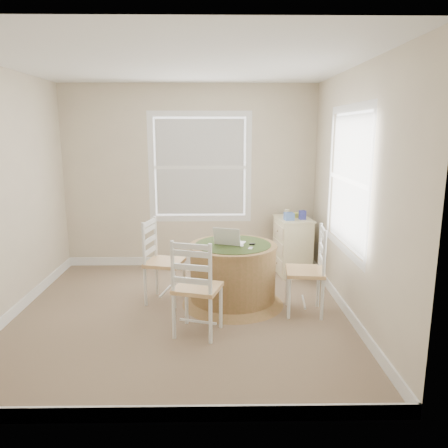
{
  "coord_description": "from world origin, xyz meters",
  "views": [
    {
      "loc": [
        0.4,
        -4.45,
        1.96
      ],
      "look_at": [
        0.47,
        0.45,
        0.91
      ],
      "focal_mm": 35.0,
      "sensor_mm": 36.0,
      "label": 1
    }
  ],
  "objects": [
    {
      "name": "cup_cream",
      "position": [
        1.37,
        1.55,
        0.83
      ],
      "size": [
        0.07,
        0.07,
        0.09
      ],
      "primitive_type": "cylinder",
      "color": "beige",
      "rests_on": "corner_chest"
    },
    {
      "name": "tissue_box",
      "position": [
        1.35,
        1.25,
        0.84
      ],
      "size": [
        0.13,
        0.13,
        0.1
      ],
      "primitive_type": "cube",
      "rotation": [
        0.0,
        0.0,
        0.13
      ],
      "color": "#5072B8",
      "rests_on": "corner_chest"
    },
    {
      "name": "phone",
      "position": [
        0.76,
        0.12,
        0.71
      ],
      "size": [
        0.07,
        0.1,
        0.02
      ],
      "primitive_type": "cube",
      "rotation": [
        0.0,
        0.0,
        -0.25
      ],
      "color": "#B7BABF",
      "rests_on": "round_table"
    },
    {
      "name": "box_yellow",
      "position": [
        1.47,
        1.45,
        0.82
      ],
      "size": [
        0.16,
        0.12,
        0.06
      ],
      "primitive_type": "cube",
      "rotation": [
        0.0,
        0.0,
        0.13
      ],
      "color": "gold",
      "rests_on": "corner_chest"
    },
    {
      "name": "corner_chest",
      "position": [
        1.44,
        1.4,
        0.4
      ],
      "size": [
        0.52,
        0.65,
        0.79
      ],
      "rotation": [
        0.0,
        0.0,
        0.13
      ],
      "color": "beige",
      "rests_on": "ground"
    },
    {
      "name": "chair_near",
      "position": [
        0.2,
        -0.45,
        0.47
      ],
      "size": [
        0.52,
        0.5,
        0.95
      ],
      "primitive_type": null,
      "rotation": [
        0.0,
        0.0,
        2.86
      ],
      "color": "white",
      "rests_on": "ground"
    },
    {
      "name": "box_blue",
      "position": [
        1.54,
        1.29,
        0.85
      ],
      "size": [
        0.09,
        0.09,
        0.12
      ],
      "primitive_type": "cube",
      "rotation": [
        0.0,
        0.0,
        0.13
      ],
      "color": "navy",
      "rests_on": "corner_chest"
    },
    {
      "name": "chair_left",
      "position": [
        -0.22,
        0.39,
        0.47
      ],
      "size": [
        0.48,
        0.5,
        0.95
      ],
      "primitive_type": null,
      "rotation": [
        0.0,
        0.0,
        1.35
      ],
      "color": "white",
      "rests_on": "ground"
    },
    {
      "name": "chair_right",
      "position": [
        1.34,
        0.04,
        0.47
      ],
      "size": [
        0.44,
        0.46,
        0.95
      ],
      "primitive_type": null,
      "rotation": [
        0.0,
        0.0,
        -1.68
      ],
      "color": "white",
      "rests_on": "ground"
    },
    {
      "name": "room",
      "position": [
        0.17,
        0.16,
        1.3
      ],
      "size": [
        3.64,
        3.64,
        2.64
      ],
      "color": "#92775D",
      "rests_on": "ground"
    },
    {
      "name": "keys",
      "position": [
        0.79,
        0.28,
        0.71
      ],
      "size": [
        0.07,
        0.06,
        0.02
      ],
      "primitive_type": "cube",
      "rotation": [
        0.0,
        0.0,
        -0.25
      ],
      "color": "black",
      "rests_on": "round_table"
    },
    {
      "name": "round_table",
      "position": [
        0.57,
        0.31,
        0.39
      ],
      "size": [
        1.17,
        1.17,
        0.71
      ],
      "rotation": [
        0.0,
        0.0,
        -0.25
      ],
      "color": "#9C6D46",
      "rests_on": "ground"
    },
    {
      "name": "mouse",
      "position": [
        0.66,
        0.23,
        0.71
      ],
      "size": [
        0.08,
        0.1,
        0.03
      ],
      "primitive_type": "ellipsoid",
      "rotation": [
        0.0,
        0.0,
        -0.25
      ],
      "color": "white",
      "rests_on": "round_table"
    },
    {
      "name": "laptop",
      "position": [
        0.53,
        0.33,
        0.73
      ],
      "size": [
        0.38,
        0.36,
        0.22
      ],
      "rotation": [
        0.0,
        0.0,
        2.79
      ],
      "color": "white",
      "rests_on": "round_table"
    }
  ]
}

